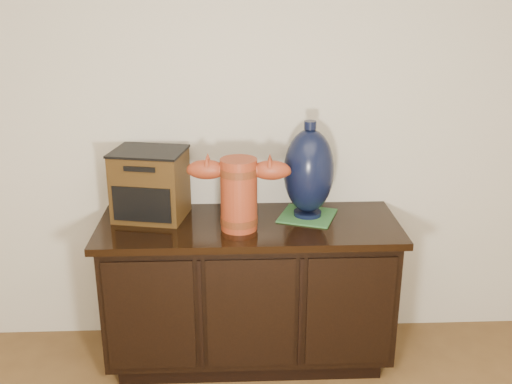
{
  "coord_description": "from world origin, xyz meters",
  "views": [
    {
      "loc": [
        -0.08,
        -0.46,
        1.87
      ],
      "look_at": [
        0.03,
        2.18,
        0.93
      ],
      "focal_mm": 42.0,
      "sensor_mm": 36.0,
      "label": 1
    }
  ],
  "objects_px": {
    "sideboard": "(249,290)",
    "terracotta_vessel": "(239,190)",
    "tv_radio": "(150,184)",
    "lamp_base": "(309,172)",
    "spray_can": "(238,200)"
  },
  "relations": [
    {
      "from": "sideboard",
      "to": "terracotta_vessel",
      "type": "xyz_separation_m",
      "value": [
        -0.05,
        -0.07,
        0.56
      ]
    },
    {
      "from": "sideboard",
      "to": "terracotta_vessel",
      "type": "distance_m",
      "value": 0.57
    },
    {
      "from": "sideboard",
      "to": "spray_can",
      "type": "relative_size",
      "value": 7.82
    },
    {
      "from": "terracotta_vessel",
      "to": "tv_radio",
      "type": "xyz_separation_m",
      "value": [
        -0.43,
        0.17,
        -0.02
      ]
    },
    {
      "from": "tv_radio",
      "to": "spray_can",
      "type": "distance_m",
      "value": 0.44
    },
    {
      "from": "lamp_base",
      "to": "spray_can",
      "type": "bearing_deg",
      "value": -179.62
    },
    {
      "from": "terracotta_vessel",
      "to": "spray_can",
      "type": "xyz_separation_m",
      "value": [
        -0.0,
        0.14,
        -0.1
      ]
    },
    {
      "from": "sideboard",
      "to": "spray_can",
      "type": "distance_m",
      "value": 0.47
    },
    {
      "from": "terracotta_vessel",
      "to": "lamp_base",
      "type": "distance_m",
      "value": 0.37
    },
    {
      "from": "spray_can",
      "to": "lamp_base",
      "type": "bearing_deg",
      "value": 0.38
    },
    {
      "from": "terracotta_vessel",
      "to": "tv_radio",
      "type": "bearing_deg",
      "value": 162.87
    },
    {
      "from": "sideboard",
      "to": "tv_radio",
      "type": "distance_m",
      "value": 0.73
    },
    {
      "from": "tv_radio",
      "to": "lamp_base",
      "type": "distance_m",
      "value": 0.78
    },
    {
      "from": "tv_radio",
      "to": "terracotta_vessel",
      "type": "bearing_deg",
      "value": -9.77
    },
    {
      "from": "sideboard",
      "to": "terracotta_vessel",
      "type": "height_order",
      "value": "terracotta_vessel"
    }
  ]
}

